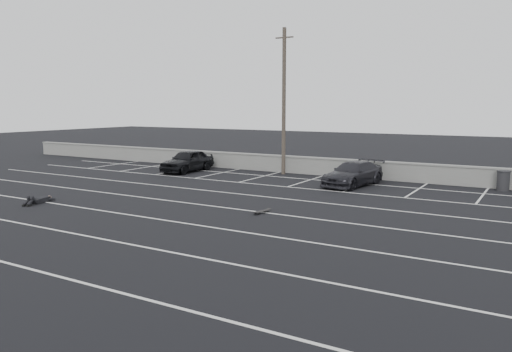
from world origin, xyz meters
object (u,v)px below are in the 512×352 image
Objects in this scene: car_left at (187,161)px; utility_pole at (284,101)px; car_right at (353,174)px; trash_bin at (503,180)px; person at (42,197)px; skateboard at (262,211)px.

utility_pole is (5.79, 2.05, 3.72)m from car_left.
car_right reaches higher than trash_bin.
utility_pole is 3.95× the size of person.
car_left is 1.85× the size of person.
person is 9.81m from skateboard.
utility_pole reaches higher than car_right.
car_right is 8.37m from skateboard.
utility_pole is at bearing -178.86° from trash_bin.
trash_bin is (12.10, 0.24, -3.91)m from utility_pole.
car_right is at bearing -21.46° from utility_pole.
utility_pole is at bearing 18.39° from car_left.
utility_pole is at bearing 168.64° from car_right.
skateboard is (4.43, -10.35, -4.34)m from utility_pole.
car_left is at bearing -160.52° from utility_pole.
utility_pole reaches higher than car_left.
car_left is at bearing 79.29° from person.
trash_bin reaches higher than person.
person is at bearing -86.76° from car_left.
car_right is 7.30m from trash_bin.
utility_pole is at bearing 54.50° from person.
utility_pole reaches higher than person.
person is 2.68× the size of skateboard.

